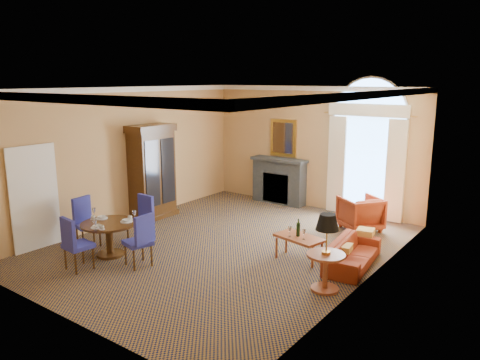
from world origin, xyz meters
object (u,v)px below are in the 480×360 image
Objects in this scene: coffee_table at (299,238)px; side_table at (326,243)px; armoire at (152,173)px; armchair at (360,213)px; dining_table at (109,231)px; sofa at (353,253)px.

coffee_table is 1.39m from side_table.
armoire reaches higher than armchair.
dining_table reaches higher than sofa.
coffee_table reaches higher than sofa.
armoire is at bearing 166.97° from side_table.
armoire is 2.16× the size of dining_table.
armoire is 2.29× the size of coffee_table.
armchair is (4.55, 2.10, -0.72)m from armoire.
coffee_table is (-0.94, -0.34, 0.19)m from sofa.
dining_table is at bearing -1.00° from armchair.
armoire is 1.37× the size of sofa.
sofa is (4.02, 2.33, -0.25)m from dining_table.
dining_table is 0.84× the size of side_table.
armchair is 3.44m from side_table.
sofa is 1.02m from coffee_table.
dining_table is 0.63× the size of sofa.
sofa is (5.27, 0.00, -0.87)m from armoire.
sofa is at bearing 54.63° from armchair.
side_table is at bearing 15.05° from dining_table.
coffee_table is at bearing 30.46° from armchair.
armchair is 0.84× the size of coffee_table.
dining_table is 5.52m from armchair.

